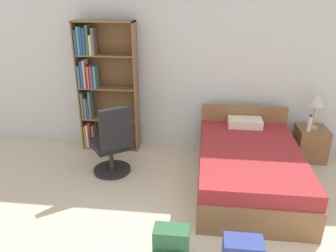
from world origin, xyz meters
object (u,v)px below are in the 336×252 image
bookshelf (100,84)px  nightstand (311,144)px  water_bottle (310,123)px  backpack_green (171,246)px  office_chair (113,145)px  table_lamp (317,101)px  bed (248,165)px

bookshelf → nightstand: bookshelf is taller
water_bottle → backpack_green: size_ratio=0.70×
office_chair → nightstand: bearing=15.8°
table_lamp → backpack_green: size_ratio=1.50×
office_chair → nightstand: 3.03m
table_lamp → bed: bearing=-139.2°
bookshelf → nightstand: size_ratio=4.02×
bed → office_chair: office_chair is taller
bookshelf → water_bottle: bearing=-2.9°
office_chair → backpack_green: size_ratio=2.86×
bookshelf → backpack_green: bearing=-59.9°
table_lamp → water_bottle: size_ratio=2.14×
bed → backpack_green: bearing=-120.6°
bed → bookshelf: bearing=157.8°
nightstand → table_lamp: table_lamp is taller
bed → water_bottle: 1.26m
bookshelf → office_chair: bookshelf is taller
nightstand → backpack_green: size_ratio=1.38×
office_chair → backpack_green: office_chair is taller
bookshelf → backpack_green: bookshelf is taller
nightstand → water_bottle: size_ratio=1.97×
table_lamp → backpack_green: table_lamp is taller
nightstand → office_chair: bearing=-164.2°
office_chair → table_lamp: 3.05m
table_lamp → water_bottle: (-0.09, -0.13, -0.31)m
water_bottle → office_chair: bearing=-165.7°
office_chair → nightstand: (2.91, 0.82, -0.21)m
bed → nightstand: size_ratio=4.05×
bookshelf → nightstand: 3.43m
office_chair → water_bottle: 2.90m
office_chair → water_bottle: office_chair is taller
bed → backpack_green: 1.73m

